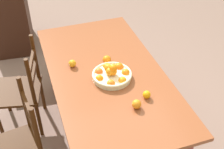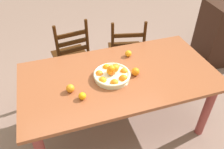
# 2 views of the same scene
# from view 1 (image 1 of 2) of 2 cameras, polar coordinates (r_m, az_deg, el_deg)

# --- Properties ---
(ground_plane) EXTENTS (12.00, 12.00, 0.00)m
(ground_plane) POSITION_cam_1_polar(r_m,az_deg,el_deg) (3.13, -0.84, -10.21)
(ground_plane) COLOR #7C6156
(dining_table) EXTENTS (1.83, 0.96, 0.73)m
(dining_table) POSITION_cam_1_polar(r_m,az_deg,el_deg) (2.69, -0.96, -1.47)
(dining_table) COLOR brown
(dining_table) RESTS_ON ground
(chair_near_window) EXTENTS (0.52, 0.52, 0.93)m
(chair_near_window) POSITION_cam_1_polar(r_m,az_deg,el_deg) (3.01, -16.68, -2.92)
(chair_near_window) COLOR #321706
(chair_near_window) RESTS_ON ground
(chair_by_cabinet) EXTENTS (0.46, 0.46, 0.98)m
(chair_by_cabinet) POSITION_cam_1_polar(r_m,az_deg,el_deg) (2.51, -17.05, -12.88)
(chair_by_cabinet) COLOR #321706
(chair_by_cabinet) RESTS_ON ground
(cabinet) EXTENTS (0.77, 0.56, 0.91)m
(cabinet) POSITION_cam_1_polar(r_m,az_deg,el_deg) (4.32, -18.86, 10.55)
(cabinet) COLOR black
(cabinet) RESTS_ON ground
(fruit_bowl) EXTENTS (0.34, 0.34, 0.15)m
(fruit_bowl) POSITION_cam_1_polar(r_m,az_deg,el_deg) (2.54, 0.01, 0.03)
(fruit_bowl) COLOR beige
(fruit_bowl) RESTS_ON dining_table
(orange_loose_0) EXTENTS (0.08, 0.08, 0.08)m
(orange_loose_0) POSITION_cam_1_polar(r_m,az_deg,el_deg) (2.71, -0.98, 2.83)
(orange_loose_0) COLOR orange
(orange_loose_0) RESTS_ON dining_table
(orange_loose_1) EXTENTS (0.07, 0.07, 0.07)m
(orange_loose_1) POSITION_cam_1_polar(r_m,az_deg,el_deg) (2.29, 4.68, -5.63)
(orange_loose_1) COLOR orange
(orange_loose_1) RESTS_ON dining_table
(orange_loose_2) EXTENTS (0.07, 0.07, 0.07)m
(orange_loose_2) POSITION_cam_1_polar(r_m,az_deg,el_deg) (2.70, -7.52, 2.08)
(orange_loose_2) COLOR orange
(orange_loose_2) RESTS_ON dining_table
(orange_loose_3) EXTENTS (0.06, 0.06, 0.06)m
(orange_loose_3) POSITION_cam_1_polar(r_m,az_deg,el_deg) (2.38, 6.57, -3.80)
(orange_loose_3) COLOR orange
(orange_loose_3) RESTS_ON dining_table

